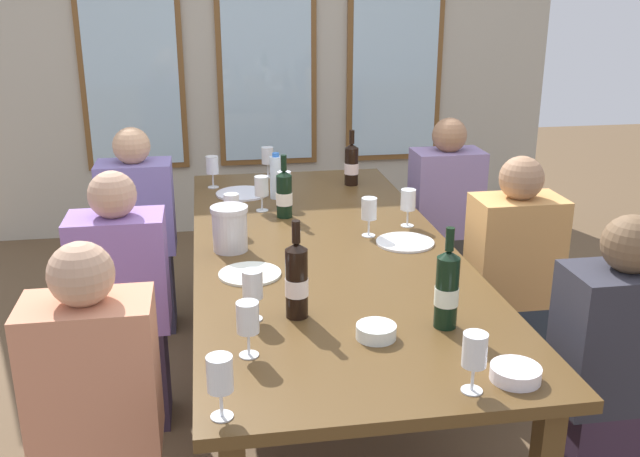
# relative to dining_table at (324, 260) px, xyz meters

# --- Properties ---
(ground_plane) EXTENTS (12.00, 12.00, 0.00)m
(ground_plane) POSITION_rel_dining_table_xyz_m (0.00, 0.00, -0.68)
(ground_plane) COLOR brown
(back_wall_with_windows) EXTENTS (4.29, 0.10, 2.90)m
(back_wall_with_windows) POSITION_rel_dining_table_xyz_m (0.00, 2.50, 0.77)
(back_wall_with_windows) COLOR #B8B09C
(back_wall_with_windows) RESTS_ON ground
(dining_table) EXTENTS (1.09, 2.58, 0.74)m
(dining_table) POSITION_rel_dining_table_xyz_m (0.00, 0.00, 0.00)
(dining_table) COLOR brown
(dining_table) RESTS_ON ground
(white_plate_0) EXTENTS (0.24, 0.24, 0.01)m
(white_plate_0) POSITION_rel_dining_table_xyz_m (-0.33, -0.26, 0.07)
(white_plate_0) COLOR white
(white_plate_0) RESTS_ON dining_table
(white_plate_1) EXTENTS (0.25, 0.25, 0.01)m
(white_plate_1) POSITION_rel_dining_table_xyz_m (0.35, -0.01, 0.07)
(white_plate_1) COLOR white
(white_plate_1) RESTS_ON dining_table
(white_plate_2) EXTENTS (0.28, 0.28, 0.01)m
(white_plate_2) POSITION_rel_dining_table_xyz_m (-0.29, 0.86, 0.07)
(white_plate_2) COLOR white
(white_plate_2) RESTS_ON dining_table
(metal_pitcher) EXTENTS (0.16, 0.16, 0.19)m
(metal_pitcher) POSITION_rel_dining_table_xyz_m (-0.39, 0.02, 0.16)
(metal_pitcher) COLOR silver
(metal_pitcher) RESTS_ON dining_table
(wine_bottle_0) EXTENTS (0.08, 0.08, 0.31)m
(wine_bottle_0) POSITION_rel_dining_table_xyz_m (0.32, 0.96, 0.18)
(wine_bottle_0) COLOR black
(wine_bottle_0) RESTS_ON dining_table
(wine_bottle_1) EXTENTS (0.08, 0.08, 0.34)m
(wine_bottle_1) POSITION_rel_dining_table_xyz_m (-0.20, -0.65, 0.19)
(wine_bottle_1) COLOR black
(wine_bottle_1) RESTS_ON dining_table
(wine_bottle_2) EXTENTS (0.08, 0.08, 0.34)m
(wine_bottle_2) POSITION_rel_dining_table_xyz_m (0.26, -0.80, 0.19)
(wine_bottle_2) COLOR black
(wine_bottle_2) RESTS_ON dining_table
(wine_bottle_3) EXTENTS (0.08, 0.08, 0.30)m
(wine_bottle_3) POSITION_rel_dining_table_xyz_m (-0.12, 0.44, 0.17)
(wine_bottle_3) COLOR black
(wine_bottle_3) RESTS_ON dining_table
(tasting_bowl_0) EXTENTS (0.13, 0.13, 0.04)m
(tasting_bowl_0) POSITION_rel_dining_table_xyz_m (0.03, -0.84, 0.08)
(tasting_bowl_0) COLOR white
(tasting_bowl_0) RESTS_ON dining_table
(tasting_bowl_1) EXTENTS (0.14, 0.14, 0.04)m
(tasting_bowl_1) POSITION_rel_dining_table_xyz_m (0.35, -1.15, 0.08)
(tasting_bowl_1) COLOR white
(tasting_bowl_1) RESTS_ON dining_table
(water_bottle) EXTENTS (0.06, 0.06, 0.24)m
(water_bottle) POSITION_rel_dining_table_xyz_m (-0.12, 0.76, 0.17)
(water_bottle) COLOR white
(water_bottle) RESTS_ON dining_table
(wine_glass_0) EXTENTS (0.07, 0.07, 0.17)m
(wine_glass_0) POSITION_rel_dining_table_xyz_m (-0.38, -0.89, 0.18)
(wine_glass_0) COLOR white
(wine_glass_0) RESTS_ON dining_table
(wine_glass_1) EXTENTS (0.07, 0.07, 0.17)m
(wine_glass_1) POSITION_rel_dining_table_xyz_m (0.42, 0.21, 0.18)
(wine_glass_1) COLOR white
(wine_glass_1) RESTS_ON dining_table
(wine_glass_2) EXTENTS (0.07, 0.07, 0.17)m
(wine_glass_2) POSITION_rel_dining_table_xyz_m (0.22, 0.11, 0.18)
(wine_glass_2) COLOR white
(wine_glass_2) RESTS_ON dining_table
(wine_glass_3) EXTENTS (0.07, 0.07, 0.17)m
(wine_glass_3) POSITION_rel_dining_table_xyz_m (-0.21, 0.55, 0.18)
(wine_glass_3) COLOR white
(wine_glass_3) RESTS_ON dining_table
(wine_glass_4) EXTENTS (0.07, 0.07, 0.17)m
(wine_glass_4) POSITION_rel_dining_table_xyz_m (0.21, -1.19, 0.18)
(wine_glass_4) COLOR white
(wine_glass_4) RESTS_ON dining_table
(wine_glass_5) EXTENTS (0.07, 0.07, 0.17)m
(wine_glass_5) POSITION_rel_dining_table_xyz_m (-0.09, 0.63, 0.18)
(wine_glass_5) COLOR white
(wine_glass_5) RESTS_ON dining_table
(wine_glass_6) EXTENTS (0.07, 0.07, 0.17)m
(wine_glass_6) POSITION_rel_dining_table_xyz_m (-0.47, -1.20, 0.18)
(wine_glass_6) COLOR white
(wine_glass_6) RESTS_ON dining_table
(wine_glass_7) EXTENTS (0.07, 0.07, 0.17)m
(wine_glass_7) POSITION_rel_dining_table_xyz_m (-0.37, 0.27, 0.18)
(wine_glass_7) COLOR white
(wine_glass_7) RESTS_ON dining_table
(wine_glass_8) EXTENTS (0.07, 0.07, 0.17)m
(wine_glass_8) POSITION_rel_dining_table_xyz_m (-0.34, -0.65, 0.18)
(wine_glass_8) COLOR white
(wine_glass_8) RESTS_ON dining_table
(wine_glass_9) EXTENTS (0.07, 0.07, 0.17)m
(wine_glass_9) POSITION_rel_dining_table_xyz_m (-0.44, 1.02, 0.18)
(wine_glass_9) COLOR white
(wine_glass_9) RESTS_ON dining_table
(wine_glass_10) EXTENTS (0.07, 0.07, 0.17)m
(wine_glass_10) POSITION_rel_dining_table_xyz_m (-0.12, 1.20, 0.18)
(wine_glass_10) COLOR white
(wine_glass_10) RESTS_ON dining_table
(seated_person_0) EXTENTS (0.38, 0.24, 1.11)m
(seated_person_0) POSITION_rel_dining_table_xyz_m (-0.84, 0.88, -0.15)
(seated_person_0) COLOR #353042
(seated_person_0) RESTS_ON ground
(seated_person_1) EXTENTS (0.38, 0.24, 1.11)m
(seated_person_1) POSITION_rel_dining_table_xyz_m (0.84, 0.88, -0.15)
(seated_person_1) COLOR #353431
(seated_person_1) RESTS_ON ground
(seated_person_2) EXTENTS (0.38, 0.24, 1.11)m
(seated_person_2) POSITION_rel_dining_table_xyz_m (-0.84, -0.02, -0.15)
(seated_person_2) COLOR #322437
(seated_person_2) RESTS_ON ground
(seated_person_3) EXTENTS (0.38, 0.24, 1.11)m
(seated_person_3) POSITION_rel_dining_table_xyz_m (0.84, -0.04, -0.15)
(seated_person_3) COLOR #2C3540
(seated_person_3) RESTS_ON ground
(seated_person_4) EXTENTS (0.38, 0.24, 1.11)m
(seated_person_4) POSITION_rel_dining_table_xyz_m (-0.84, -0.84, -0.15)
(seated_person_4) COLOR #353135
(seated_person_4) RESTS_ON ground
(seated_person_5) EXTENTS (0.38, 0.24, 1.11)m
(seated_person_5) POSITION_rel_dining_table_xyz_m (0.84, -0.87, -0.15)
(seated_person_5) COLOR #382638
(seated_person_5) RESTS_ON ground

